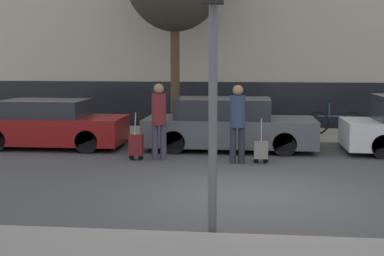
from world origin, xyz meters
TOP-DOWN VIEW (x-y plane):
  - ground_plane at (0.00, 0.00)m, footprint 80.00×80.00m
  - sidewalk_far at (0.00, 7.00)m, footprint 28.00×3.00m
  - parked_car_0 at (-5.48, 4.55)m, footprint 3.94×1.74m
  - parked_car_1 at (-0.66, 4.73)m, footprint 4.48×1.81m
  - pedestrian_left at (-2.23, 3.11)m, footprint 0.35×0.34m
  - trolley_left at (-2.78, 3.01)m, footprint 0.34×0.29m
  - pedestrian_right at (-0.36, 2.85)m, footprint 0.35×0.34m
  - trolley_right at (0.18, 2.91)m, footprint 0.34×0.29m
  - traffic_light at (-0.57, -2.36)m, footprint 0.28×0.47m
  - parked_bicycle at (2.48, 7.02)m, footprint 1.77×0.06m

SIDE VIEW (x-z plane):
  - ground_plane at x=0.00m, z-range 0.00..0.00m
  - sidewalk_far at x=0.00m, z-range 0.00..0.12m
  - trolley_right at x=0.18m, z-range -0.21..0.83m
  - trolley_left at x=-2.78m, z-range -0.21..0.93m
  - parked_bicycle at x=2.48m, z-range 0.01..0.97m
  - parked_car_0 at x=-5.48m, z-range -0.03..1.27m
  - parked_car_1 at x=-0.66m, z-range -0.04..1.33m
  - pedestrian_right at x=-0.36m, z-range 0.13..1.95m
  - pedestrian_left at x=-2.23m, z-range 0.13..1.95m
  - traffic_light at x=-0.57m, z-range 0.83..4.73m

